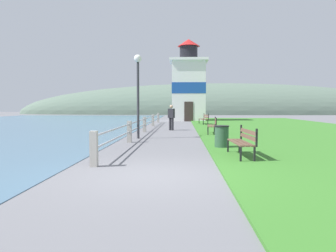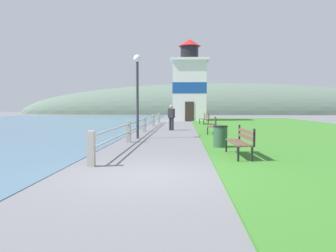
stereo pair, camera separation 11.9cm
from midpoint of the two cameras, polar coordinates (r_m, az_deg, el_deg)
ground_plane at (r=7.37m, az=-3.40°, el=-8.58°), size 160.00×160.00×0.00m
grass_verge at (r=22.04m, az=20.86°, el=-0.68°), size 12.00×41.22×0.06m
seawall_railing at (r=19.50m, az=-3.96°, el=0.52°), size 0.18×22.54×0.91m
park_bench_near at (r=9.89m, az=12.95°, el=-2.41°), size 0.56×1.89×0.94m
park_bench_midway at (r=17.93m, az=7.99°, el=0.25°), size 0.61×2.00×0.94m
park_bench_far at (r=27.12m, az=6.56°, el=1.33°), size 0.71×1.95×0.94m
lighthouse at (r=34.91m, az=3.83°, el=6.96°), size 3.93×3.93×8.58m
person_strolling at (r=20.87m, az=0.75°, el=1.66°), size 0.45×0.38×1.62m
trash_bin at (r=11.99m, az=9.37°, el=-1.91°), size 0.54×0.54×0.84m
lamp_post at (r=15.64m, az=-5.14°, el=7.86°), size 0.36×0.36×3.96m
distant_hillside at (r=65.06m, az=9.19°, el=2.07°), size 80.00×16.00×12.00m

